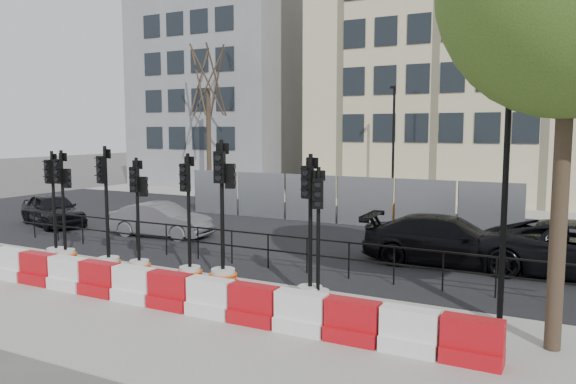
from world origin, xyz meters
The scene contains 23 objects.
ground centered at (0.00, 0.00, 0.00)m, with size 120.00×120.00×0.00m, color #51514C.
sidewalk_near centered at (0.00, -3.00, 0.01)m, with size 40.00×6.00×0.02m, color gray.
road centered at (0.00, 7.00, 0.01)m, with size 40.00×14.00×0.03m, color black.
sidewalk_far centered at (0.00, 16.00, 0.01)m, with size 40.00×4.00×0.02m, color gray.
building_grey centered at (-14.00, 21.99, 7.00)m, with size 11.00×9.06×14.00m.
building_cream centered at (2.00, 21.99, 9.00)m, with size 15.00×10.06×18.00m.
kerb_railing centered at (0.00, 1.20, 0.69)m, with size 18.00×0.04×1.00m.
heras_fencing centered at (-0.49, 9.71, 0.71)m, with size 14.33×1.72×2.00m.
lamp_post_far centered at (0.50, 14.98, 3.22)m, with size 0.12×0.56×6.00m.
lamp_post_near centered at (7.50, -0.52, 3.22)m, with size 0.12×0.56×6.00m.
tree_bare_far centered at (-11.00, 15.50, 6.65)m, with size 2.00×2.00×9.00m.
barrier_row centered at (0.00, -2.80, 0.37)m, with size 15.70×0.50×0.80m.
traffic_signal_a centered at (-4.84, -0.87, 0.67)m, with size 0.64×0.64×3.25m.
traffic_signal_b centered at (-4.38, -0.92, 0.78)m, with size 0.65×0.65×3.29m.
traffic_signal_c centered at (-2.49, -1.12, 0.71)m, with size 0.68×0.68×3.44m.
traffic_signal_d centered at (-1.59, -0.89, 0.75)m, with size 0.62×0.62×3.14m.
traffic_signal_e centered at (0.08, -0.88, 0.68)m, with size 0.65×0.65×3.28m.
traffic_signal_f centered at (1.07, -0.82, 0.87)m, with size 0.72×0.72×3.63m.
traffic_signal_g centered at (3.58, -1.11, 0.69)m, with size 0.66×0.66×3.35m.
traffic_signal_h centered at (3.82, -1.20, 0.64)m, with size 0.61×0.61×3.08m.
car_a centered at (-9.99, 3.32, 0.66)m, with size 4.16×2.80×1.32m, color black.
car_b centered at (-4.58, 3.53, 0.62)m, with size 3.88×1.69×1.24m, color #55555B.
car_c centered at (5.55, 3.98, 0.71)m, with size 4.96×2.21×1.42m, color black.
Camera 1 is at (8.78, -12.10, 3.87)m, focal length 35.00 mm.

